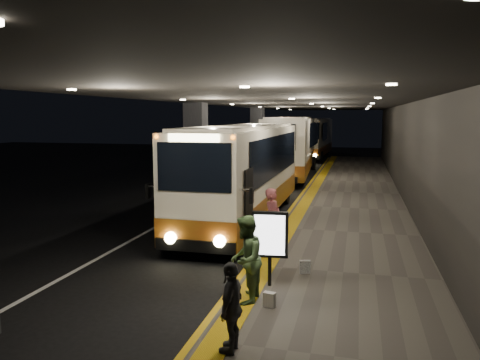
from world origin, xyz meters
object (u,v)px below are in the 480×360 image
at_px(coach_third, 313,140).
at_px(passenger_waiting_green, 245,259).
at_px(bag_polka, 305,267).
at_px(bag_plain, 269,300).
at_px(stanchion_post, 267,238).
at_px(passenger_boarding, 273,220).
at_px(passenger_waiting_grey, 232,307).
at_px(coach_second, 291,149).
at_px(info_sign, 270,236).
at_px(coach_main, 244,177).

xyz_separation_m(coach_third, passenger_waiting_green, (2.00, -34.85, -0.67)).
relative_size(bag_polka, bag_plain, 1.08).
bearing_deg(stanchion_post, coach_third, 93.32).
relative_size(passenger_boarding, passenger_waiting_grey, 1.21).
relative_size(passenger_boarding, passenger_waiting_green, 1.00).
distance_m(bag_plain, stanchion_post, 3.25).
bearing_deg(coach_second, passenger_waiting_grey, -87.41).
xyz_separation_m(bag_plain, stanchion_post, (-0.66, 3.16, 0.37)).
relative_size(passenger_boarding, info_sign, 1.06).
distance_m(passenger_waiting_grey, bag_plain, 1.96).
distance_m(coach_second, bag_plain, 21.53).
distance_m(passenger_boarding, passenger_waiting_green, 3.57).
bearing_deg(coach_second, bag_plain, -86.21).
xyz_separation_m(coach_third, passenger_waiting_grey, (2.25, -36.84, -0.82)).
height_order(passenger_boarding, stanchion_post, passenger_boarding).
relative_size(coach_third, passenger_waiting_green, 6.44).
relative_size(coach_main, coach_second, 0.93).
bearing_deg(bag_plain, bag_polka, 78.04).
xyz_separation_m(passenger_waiting_green, info_sign, (0.30, 1.01, 0.24)).
relative_size(coach_second, passenger_waiting_green, 6.71).
distance_m(coach_main, stanchion_post, 5.24).
relative_size(coach_third, bag_plain, 39.10).
height_order(bag_plain, info_sign, info_sign).
distance_m(passenger_waiting_green, info_sign, 1.08).
height_order(coach_third, passenger_waiting_green, coach_third).
height_order(passenger_waiting_green, bag_polka, passenger_waiting_green).
height_order(passenger_waiting_green, info_sign, passenger_waiting_green).
xyz_separation_m(coach_second, passenger_boarding, (2.02, -17.62, -0.74)).
xyz_separation_m(passenger_boarding, passenger_waiting_green, (0.10, -3.57, 0.00)).
relative_size(coach_second, coach_third, 1.04).
bearing_deg(bag_polka, passenger_waiting_green, -115.70).
height_order(passenger_boarding, passenger_waiting_green, same).
relative_size(passenger_waiting_grey, bag_polka, 4.67).
xyz_separation_m(info_sign, stanchion_post, (-0.45, 2.03, -0.61)).
height_order(bag_polka, bag_plain, bag_polka).
relative_size(passenger_waiting_green, passenger_waiting_grey, 1.21).
height_order(passenger_waiting_grey, bag_polka, passenger_waiting_grey).
xyz_separation_m(coach_second, bag_plain, (2.63, -21.32, -1.48)).
relative_size(bag_plain, info_sign, 0.18).
bearing_deg(bag_plain, passenger_waiting_grey, -98.01).
bearing_deg(bag_polka, passenger_waiting_grey, -100.14).
bearing_deg(bag_polka, passenger_boarding, 124.40).
bearing_deg(info_sign, bag_plain, -84.96).
bearing_deg(passenger_boarding, bag_polka, -131.38).
bearing_deg(info_sign, passenger_boarding, 93.39).
height_order(coach_second, passenger_waiting_grey, coach_second).
bearing_deg(passenger_waiting_green, coach_second, -174.14).
distance_m(coach_third, passenger_boarding, 31.35).
bearing_deg(coach_main, info_sign, -71.68).
distance_m(coach_main, passenger_waiting_grey, 10.11).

